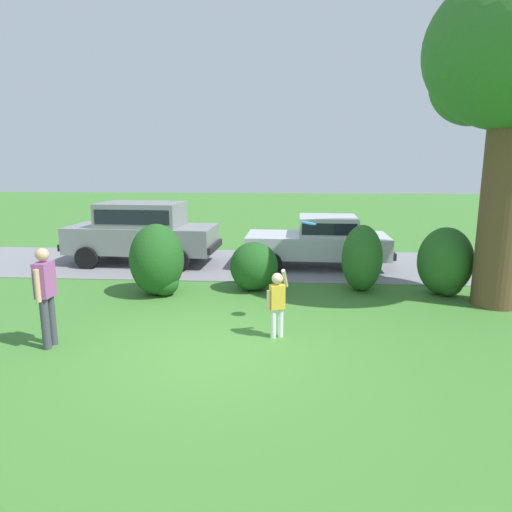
{
  "coord_description": "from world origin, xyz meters",
  "views": [
    {
      "loc": [
        1.22,
        -7.08,
        3.15
      ],
      "look_at": [
        0.52,
        2.81,
        1.1
      ],
      "focal_mm": 32.09,
      "sensor_mm": 36.0,
      "label": 1
    }
  ],
  "objects": [
    {
      "name": "ground_plane",
      "position": [
        0.0,
        0.0,
        0.0
      ],
      "size": [
        80.0,
        80.0,
        0.0
      ],
      "primitive_type": "plane",
      "color": "#3D752D"
    },
    {
      "name": "frisbee",
      "position": [
        1.61,
        1.52,
        2.02
      ],
      "size": [
        0.28,
        0.28,
        0.07
      ],
      "color": "#337FDB"
    },
    {
      "name": "shrub_centre",
      "position": [
        3.05,
        4.08,
        0.82
      ],
      "size": [
        0.98,
        1.16,
        1.64
      ],
      "color": "#286023",
      "rests_on": "ground"
    },
    {
      "name": "adult_onlooker",
      "position": [
        -2.87,
        0.11,
        0.98
      ],
      "size": [
        0.23,
        0.53,
        1.74
      ],
      "color": "#3F3F4C",
      "rests_on": "ground"
    },
    {
      "name": "shrub_near_tree",
      "position": [
        -1.88,
        3.4,
        0.81
      ],
      "size": [
        1.28,
        1.43,
        1.71
      ],
      "color": "#1E511C",
      "rests_on": "ground"
    },
    {
      "name": "shrub_centre_left",
      "position": [
        0.37,
        3.94,
        0.55
      ],
      "size": [
        1.19,
        1.15,
        1.21
      ],
      "color": "#1E511C",
      "rests_on": "ground"
    },
    {
      "name": "shrub_centre_right",
      "position": [
        4.99,
        3.87,
        0.77
      ],
      "size": [
        1.28,
        1.24,
        1.63
      ],
      "color": "#286023",
      "rests_on": "ground"
    },
    {
      "name": "driveway_strip",
      "position": [
        0.0,
        6.84,
        0.01
      ],
      "size": [
        28.0,
        4.4,
        0.02
      ],
      "primitive_type": "cube",
      "color": "slate",
      "rests_on": "ground"
    },
    {
      "name": "parked_sedan",
      "position": [
        2.19,
        6.6,
        0.85
      ],
      "size": [
        4.44,
        2.18,
        1.56
      ],
      "color": "silver",
      "rests_on": "ground"
    },
    {
      "name": "child_thrower",
      "position": [
        1.04,
        0.81,
        0.72
      ],
      "size": [
        0.39,
        0.36,
        1.29
      ],
      "color": "white",
      "rests_on": "ground"
    },
    {
      "name": "parked_suv",
      "position": [
        -3.3,
        6.71,
        1.08
      ],
      "size": [
        4.78,
        2.27,
        1.92
      ],
      "color": "gray",
      "rests_on": "ground"
    }
  ]
}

